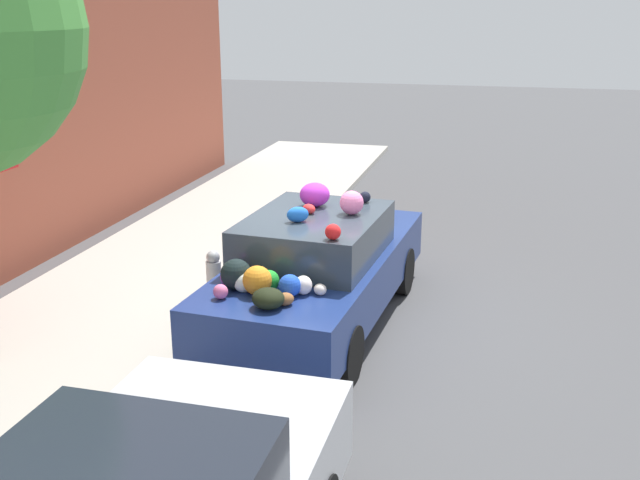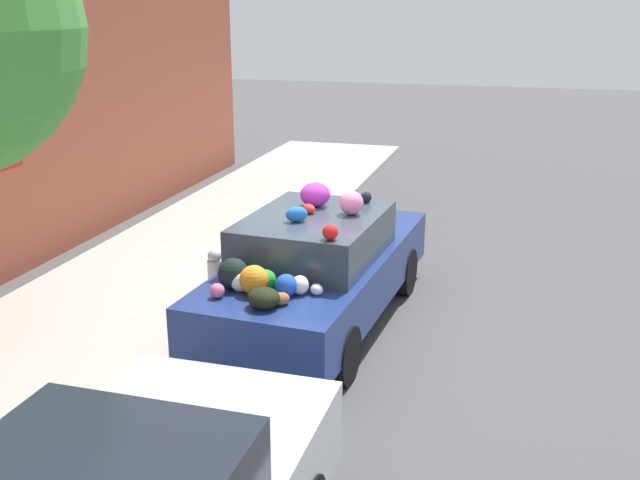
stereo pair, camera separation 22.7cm
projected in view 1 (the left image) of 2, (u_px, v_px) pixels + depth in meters
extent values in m
plane|color=#4C4C4F|center=(319.00, 323.00, 9.56)|extent=(60.00, 60.00, 0.00)
cube|color=#B2ADA3|center=(127.00, 300.00, 10.18)|extent=(24.00, 3.20, 0.11)
cylinder|color=#B2B2B7|center=(214.00, 281.00, 9.93)|extent=(0.20, 0.20, 0.55)
sphere|color=#B2B2B7|center=(213.00, 257.00, 9.83)|extent=(0.18, 0.18, 0.18)
cube|color=navy|center=(320.00, 276.00, 9.36)|extent=(4.57, 2.00, 0.64)
cube|color=#333D47|center=(315.00, 236.00, 9.02)|extent=(2.11, 1.63, 0.52)
cylinder|color=black|center=(299.00, 260.00, 10.94)|extent=(0.66, 0.22, 0.65)
cylinder|color=black|center=(404.00, 271.00, 10.47)|extent=(0.66, 0.22, 0.65)
cylinder|color=black|center=(216.00, 335.00, 8.44)|extent=(0.66, 0.22, 0.65)
cylinder|color=black|center=(348.00, 355.00, 7.97)|extent=(0.66, 0.22, 0.65)
ellipsoid|color=purple|center=(230.00, 275.00, 8.10)|extent=(0.30, 0.21, 0.26)
ellipsoid|color=black|center=(268.00, 298.00, 7.52)|extent=(0.46, 0.46, 0.21)
sphere|color=pink|center=(352.00, 203.00, 8.95)|extent=(0.36, 0.36, 0.29)
ellipsoid|color=white|center=(320.00, 289.00, 7.88)|extent=(0.20, 0.20, 0.12)
sphere|color=black|center=(365.00, 197.00, 9.50)|extent=(0.20, 0.20, 0.14)
ellipsoid|color=white|center=(303.00, 285.00, 7.89)|extent=(0.26, 0.25, 0.20)
sphere|color=red|center=(333.00, 232.00, 8.00)|extent=(0.22, 0.22, 0.17)
sphere|color=blue|center=(290.00, 286.00, 7.82)|extent=(0.30, 0.30, 0.24)
ellipsoid|color=blue|center=(298.00, 214.00, 8.64)|extent=(0.27, 0.30, 0.18)
sphere|color=green|center=(269.00, 280.00, 7.98)|extent=(0.32, 0.32, 0.23)
sphere|color=orange|center=(257.00, 280.00, 7.87)|extent=(0.44, 0.44, 0.31)
ellipsoid|color=yellow|center=(370.00, 221.00, 10.23)|extent=(0.33, 0.33, 0.20)
sphere|color=pink|center=(221.00, 292.00, 7.77)|extent=(0.20, 0.20, 0.16)
ellipsoid|color=#965D32|center=(285.00, 299.00, 7.61)|extent=(0.24, 0.25, 0.13)
sphere|color=pink|center=(345.00, 222.00, 10.14)|extent=(0.24, 0.24, 0.21)
sphere|color=white|center=(244.00, 282.00, 7.95)|extent=(0.31, 0.31, 0.23)
sphere|color=black|center=(236.00, 274.00, 8.01)|extent=(0.46, 0.46, 0.34)
ellipsoid|color=purple|center=(315.00, 195.00, 9.30)|extent=(0.46, 0.48, 0.30)
ellipsoid|color=red|center=(309.00, 209.00, 9.01)|extent=(0.22, 0.23, 0.12)
sphere|color=yellow|center=(383.00, 215.00, 10.39)|extent=(0.27, 0.27, 0.25)
ellipsoid|color=purple|center=(321.00, 206.00, 10.87)|extent=(0.47, 0.47, 0.27)
ellipsoid|color=white|center=(339.00, 210.00, 10.72)|extent=(0.32, 0.34, 0.23)
sphere|color=brown|center=(382.00, 209.00, 10.66)|extent=(0.38, 0.38, 0.27)
cylinder|color=black|center=(113.00, 480.00, 5.91)|extent=(0.62, 0.18, 0.61)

